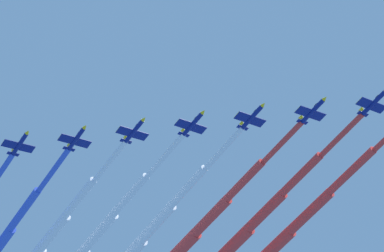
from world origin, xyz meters
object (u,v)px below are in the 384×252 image
Objects in this scene: jet_starboard_mid at (95,237)px; jet_port_outer at (50,237)px; jet_lead at (305,217)px; jet_port_inner at (262,216)px; jet_port_mid at (153,228)px; jet_starboard_inner at (208,220)px.

jet_starboard_mid reaches higher than jet_port_outer.
jet_starboard_mid is at bearing 178.24° from jet_lead.
jet_port_mid reaches higher than jet_port_inner.
jet_starboard_inner is at bearing -8.20° from jet_starboard_mid.
jet_port_outer reaches higher than jet_port_inner.
jet_port_inner is at bearing -165.34° from jet_lead.
jet_port_inner is 60.03m from jet_port_outer.
jet_starboard_inner is 45.09m from jet_port_outer.
jet_starboard_inner is at bearing -174.00° from jet_lead.
jet_port_inner is 30.57m from jet_port_mid.
jet_lead is 1.12× the size of jet_starboard_inner.
jet_port_mid is at bearing -2.38° from jet_port_outer.
jet_port_mid is 0.96× the size of jet_starboard_mid.
jet_starboard_mid reaches higher than jet_port_inner.
jet_starboard_inner is at bearing -4.17° from jet_port_outer.
jet_lead reaches higher than jet_starboard_inner.
jet_port_mid is (-15.52, 2.06, 0.43)m from jet_starboard_inner.
jet_port_mid is at bearing 172.45° from jet_starboard_inner.
jet_port_mid is 17.00m from jet_starboard_mid.
jet_port_outer is at bearing -173.79° from jet_starboard_mid.
jet_starboard_inner is 32.65m from jet_starboard_mid.
jet_lead is at bearing -0.36° from jet_port_outer.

